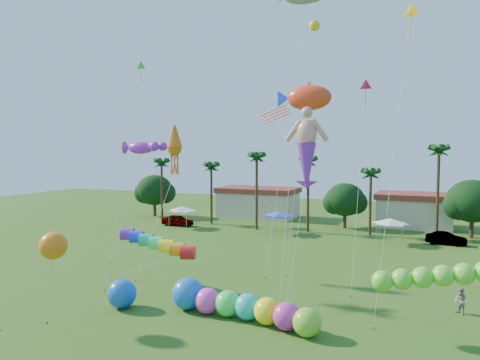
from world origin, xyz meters
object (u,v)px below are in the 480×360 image
at_px(blue_ball, 122,294).
at_px(car_b, 446,238).
at_px(car_a, 178,220).
at_px(spectator_b, 461,301).
at_px(caterpillar_inflatable, 237,305).

bearing_deg(blue_ball, car_b, 56.91).
relative_size(car_a, car_b, 1.05).
height_order(car_a, blue_ball, blue_ball).
xyz_separation_m(car_b, spectator_b, (0.72, -24.48, 0.17)).
distance_m(car_b, caterpillar_inflatable, 33.92).
xyz_separation_m(car_a, blue_ball, (14.40, -31.66, 0.23)).
distance_m(car_a, spectator_b, 43.32).
relative_size(car_b, caterpillar_inflatable, 0.40).
distance_m(car_a, car_b, 35.65).
distance_m(car_b, spectator_b, 24.49).
bearing_deg(caterpillar_inflatable, spectator_b, 34.58).
relative_size(car_a, spectator_b, 2.58).
bearing_deg(car_a, caterpillar_inflatable, -144.65).
xyz_separation_m(spectator_b, caterpillar_inflatable, (-13.59, -6.90, 0.04)).
relative_size(spectator_b, blue_ball, 0.88).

